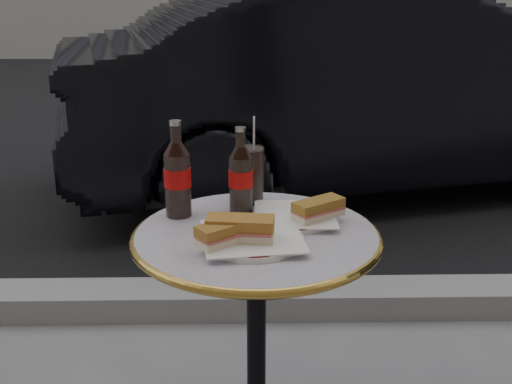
{
  "coord_description": "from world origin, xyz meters",
  "views": [
    {
      "loc": [
        -0.03,
        -1.47,
        1.35
      ],
      "look_at": [
        0.0,
        0.05,
        0.82
      ],
      "focal_mm": 45.0,
      "sensor_mm": 36.0,
      "label": 1
    }
  ],
  "objects_px": {
    "bistro_table": "(256,359)",
    "cola_glass": "(250,175)",
    "parked_car": "(379,86)",
    "cola_bottle_left": "(177,169)",
    "plate_right": "(295,217)",
    "cola_bottle_right": "(241,171)",
    "plate_left": "(252,239)"
  },
  "relations": [
    {
      "from": "cola_bottle_left",
      "to": "parked_car",
      "type": "relative_size",
      "value": 0.06
    },
    {
      "from": "cola_bottle_left",
      "to": "cola_bottle_right",
      "type": "relative_size",
      "value": 1.09
    },
    {
      "from": "bistro_table",
      "to": "cola_bottle_left",
      "type": "bearing_deg",
      "value": 149.51
    },
    {
      "from": "cola_bottle_right",
      "to": "cola_glass",
      "type": "distance_m",
      "value": 0.09
    },
    {
      "from": "plate_left",
      "to": "cola_glass",
      "type": "distance_m",
      "value": 0.29
    },
    {
      "from": "cola_bottle_right",
      "to": "cola_glass",
      "type": "xyz_separation_m",
      "value": [
        0.03,
        0.08,
        -0.04
      ]
    },
    {
      "from": "cola_bottle_left",
      "to": "cola_glass",
      "type": "distance_m",
      "value": 0.22
    },
    {
      "from": "bistro_table",
      "to": "cola_bottle_right",
      "type": "height_order",
      "value": "cola_bottle_right"
    },
    {
      "from": "plate_left",
      "to": "parked_car",
      "type": "bearing_deg",
      "value": 72.26
    },
    {
      "from": "plate_left",
      "to": "cola_glass",
      "type": "relative_size",
      "value": 1.55
    },
    {
      "from": "plate_left",
      "to": "parked_car",
      "type": "relative_size",
      "value": 0.06
    },
    {
      "from": "cola_glass",
      "to": "parked_car",
      "type": "height_order",
      "value": "parked_car"
    },
    {
      "from": "plate_left",
      "to": "parked_car",
      "type": "distance_m",
      "value": 2.76
    },
    {
      "from": "plate_right",
      "to": "cola_glass",
      "type": "xyz_separation_m",
      "value": [
        -0.11,
        0.13,
        0.07
      ]
    },
    {
      "from": "bistro_table",
      "to": "plate_left",
      "type": "bearing_deg",
      "value": -100.2
    },
    {
      "from": "cola_glass",
      "to": "cola_bottle_right",
      "type": "bearing_deg",
      "value": -106.96
    },
    {
      "from": "plate_right",
      "to": "cola_bottle_left",
      "type": "xyz_separation_m",
      "value": [
        -0.3,
        0.03,
        0.12
      ]
    },
    {
      "from": "cola_glass",
      "to": "bistro_table",
      "type": "bearing_deg",
      "value": -86.54
    },
    {
      "from": "plate_right",
      "to": "parked_car",
      "type": "bearing_deg",
      "value": 73.64
    },
    {
      "from": "cola_bottle_left",
      "to": "cola_glass",
      "type": "relative_size",
      "value": 1.61
    },
    {
      "from": "bistro_table",
      "to": "plate_right",
      "type": "distance_m",
      "value": 0.39
    },
    {
      "from": "bistro_table",
      "to": "plate_left",
      "type": "xyz_separation_m",
      "value": [
        -0.01,
        -0.06,
        0.37
      ]
    },
    {
      "from": "bistro_table",
      "to": "cola_glass",
      "type": "height_order",
      "value": "cola_glass"
    },
    {
      "from": "bistro_table",
      "to": "plate_left",
      "type": "distance_m",
      "value": 0.38
    },
    {
      "from": "bistro_table",
      "to": "parked_car",
      "type": "xyz_separation_m",
      "value": [
        0.83,
        2.57,
        0.28
      ]
    },
    {
      "from": "cola_glass",
      "to": "parked_car",
      "type": "relative_size",
      "value": 0.04
    },
    {
      "from": "parked_car",
      "to": "cola_bottle_left",
      "type": "bearing_deg",
      "value": 143.18
    },
    {
      "from": "plate_right",
      "to": "cola_bottle_left",
      "type": "height_order",
      "value": "cola_bottle_left"
    },
    {
      "from": "cola_glass",
      "to": "parked_car",
      "type": "distance_m",
      "value": 2.5
    },
    {
      "from": "bistro_table",
      "to": "plate_right",
      "type": "height_order",
      "value": "plate_right"
    },
    {
      "from": "cola_bottle_left",
      "to": "cola_bottle_right",
      "type": "height_order",
      "value": "cola_bottle_left"
    },
    {
      "from": "plate_left",
      "to": "cola_bottle_right",
      "type": "distance_m",
      "value": 0.23
    }
  ]
}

